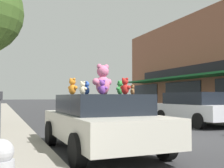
{
  "coord_description": "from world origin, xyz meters",
  "views": [
    {
      "loc": [
        -5.27,
        -6.93,
        1.27
      ],
      "look_at": [
        -1.69,
        2.02,
        1.71
      ],
      "focal_mm": 45.0,
      "sensor_mm": 36.0,
      "label": 1
    }
  ],
  "objects_px": {
    "teddy_bear_red": "(125,86)",
    "parked_car_far_center": "(196,107)",
    "teddy_bear_cream": "(83,88)",
    "teddy_bear_giant": "(103,80)",
    "teddy_bear_purple": "(102,87)",
    "teddy_bear_black": "(105,90)",
    "teddy_bear_blue": "(87,88)",
    "teddy_bear_green": "(120,88)",
    "plush_art_car": "(101,121)",
    "parking_meter": "(0,108)",
    "teddy_bear_brown": "(132,90)",
    "teddy_bear_orange": "(72,87)"
  },
  "relations": [
    {
      "from": "teddy_bear_red",
      "to": "parked_car_far_center",
      "type": "distance_m",
      "value": 7.41
    },
    {
      "from": "teddy_bear_cream",
      "to": "teddy_bear_giant",
      "type": "bearing_deg",
      "value": -76.73
    },
    {
      "from": "teddy_bear_purple",
      "to": "teddy_bear_black",
      "type": "bearing_deg",
      "value": -70.96
    },
    {
      "from": "teddy_bear_blue",
      "to": "teddy_bear_purple",
      "type": "height_order",
      "value": "teddy_bear_blue"
    },
    {
      "from": "teddy_bear_blue",
      "to": "parked_car_far_center",
      "type": "relative_size",
      "value": 0.08
    },
    {
      "from": "teddy_bear_black",
      "to": "teddy_bear_green",
      "type": "height_order",
      "value": "teddy_bear_green"
    },
    {
      "from": "plush_art_car",
      "to": "teddy_bear_purple",
      "type": "height_order",
      "value": "teddy_bear_purple"
    },
    {
      "from": "teddy_bear_blue",
      "to": "parked_car_far_center",
      "type": "xyz_separation_m",
      "value": [
        6.22,
        3.62,
        -0.69
      ]
    },
    {
      "from": "teddy_bear_green",
      "to": "parking_meter",
      "type": "relative_size",
      "value": 0.26
    },
    {
      "from": "teddy_bear_blue",
      "to": "teddy_bear_red",
      "type": "height_order",
      "value": "teddy_bear_red"
    },
    {
      "from": "teddy_bear_brown",
      "to": "teddy_bear_cream",
      "type": "bearing_deg",
      "value": -46.71
    },
    {
      "from": "teddy_bear_giant",
      "to": "teddy_bear_brown",
      "type": "bearing_deg",
      "value": 124.11
    },
    {
      "from": "plush_art_car",
      "to": "teddy_bear_purple",
      "type": "distance_m",
      "value": 1.14
    },
    {
      "from": "teddy_bear_red",
      "to": "teddy_bear_brown",
      "type": "height_order",
      "value": "teddy_bear_red"
    },
    {
      "from": "plush_art_car",
      "to": "teddy_bear_giant",
      "type": "xyz_separation_m",
      "value": [
        0.07,
        0.07,
        0.95
      ]
    },
    {
      "from": "teddy_bear_cream",
      "to": "teddy_bear_brown",
      "type": "height_order",
      "value": "teddy_bear_cream"
    },
    {
      "from": "teddy_bear_green",
      "to": "teddy_bear_brown",
      "type": "relative_size",
      "value": 1.37
    },
    {
      "from": "plush_art_car",
      "to": "teddy_bear_blue",
      "type": "distance_m",
      "value": 0.96
    },
    {
      "from": "plush_art_car",
      "to": "teddy_bear_giant",
      "type": "bearing_deg",
      "value": 42.92
    },
    {
      "from": "plush_art_car",
      "to": "teddy_bear_green",
      "type": "distance_m",
      "value": 0.88
    },
    {
      "from": "parking_meter",
      "to": "teddy_bear_orange",
      "type": "bearing_deg",
      "value": -53.67
    },
    {
      "from": "parked_car_far_center",
      "to": "teddy_bear_orange",
      "type": "bearing_deg",
      "value": -148.26
    },
    {
      "from": "parked_car_far_center",
      "to": "teddy_bear_brown",
      "type": "bearing_deg",
      "value": -139.82
    },
    {
      "from": "teddy_bear_green",
      "to": "parked_car_far_center",
      "type": "relative_size",
      "value": 0.07
    },
    {
      "from": "parking_meter",
      "to": "teddy_bear_purple",
      "type": "bearing_deg",
      "value": -56.55
    },
    {
      "from": "teddy_bear_orange",
      "to": "teddy_bear_brown",
      "type": "height_order",
      "value": "teddy_bear_orange"
    },
    {
      "from": "teddy_bear_purple",
      "to": "plush_art_car",
      "type": "bearing_deg",
      "value": -65.87
    },
    {
      "from": "parked_car_far_center",
      "to": "teddy_bear_cream",
      "type": "bearing_deg",
      "value": -142.97
    },
    {
      "from": "teddy_bear_red",
      "to": "teddy_bear_cream",
      "type": "relative_size",
      "value": 1.46
    },
    {
      "from": "teddy_bear_purple",
      "to": "parking_meter",
      "type": "relative_size",
      "value": 0.24
    },
    {
      "from": "parked_car_far_center",
      "to": "parking_meter",
      "type": "distance_m",
      "value": 8.48
    },
    {
      "from": "teddy_bear_cream",
      "to": "teddy_bear_green",
      "type": "distance_m",
      "value": 1.26
    },
    {
      "from": "teddy_bear_orange",
      "to": "teddy_bear_green",
      "type": "xyz_separation_m",
      "value": [
        1.05,
        -0.27,
        -0.02
      ]
    },
    {
      "from": "teddy_bear_orange",
      "to": "teddy_bear_brown",
      "type": "bearing_deg",
      "value": -138.95
    },
    {
      "from": "teddy_bear_orange",
      "to": "teddy_bear_green",
      "type": "height_order",
      "value": "teddy_bear_orange"
    },
    {
      "from": "teddy_bear_green",
      "to": "teddy_bear_orange",
      "type": "bearing_deg",
      "value": -49.11
    },
    {
      "from": "teddy_bear_green",
      "to": "teddy_bear_cream",
      "type": "bearing_deg",
      "value": -3.11
    },
    {
      "from": "teddy_bear_giant",
      "to": "teddy_bear_orange",
      "type": "distance_m",
      "value": 0.76
    },
    {
      "from": "teddy_bear_red",
      "to": "teddy_bear_purple",
      "type": "relative_size",
      "value": 1.24
    },
    {
      "from": "teddy_bear_purple",
      "to": "teddy_bear_brown",
      "type": "xyz_separation_m",
      "value": [
        0.88,
        0.42,
        -0.03
      ]
    },
    {
      "from": "teddy_bear_black",
      "to": "teddy_bear_brown",
      "type": "distance_m",
      "value": 1.24
    },
    {
      "from": "teddy_bear_cream",
      "to": "parked_car_far_center",
      "type": "distance_m",
      "value": 8.45
    },
    {
      "from": "teddy_bear_red",
      "to": "teddy_bear_black",
      "type": "relative_size",
      "value": 1.47
    },
    {
      "from": "teddy_bear_giant",
      "to": "teddy_bear_purple",
      "type": "distance_m",
      "value": 0.97
    },
    {
      "from": "teddy_bear_giant",
      "to": "teddy_bear_green",
      "type": "distance_m",
      "value": 0.48
    },
    {
      "from": "teddy_bear_cream",
      "to": "teddy_bear_brown",
      "type": "distance_m",
      "value": 1.4
    },
    {
      "from": "teddy_bear_blue",
      "to": "parking_meter",
      "type": "distance_m",
      "value": 2.57
    },
    {
      "from": "teddy_bear_red",
      "to": "teddy_bear_brown",
      "type": "bearing_deg",
      "value": -87.45
    },
    {
      "from": "teddy_bear_red",
      "to": "teddy_bear_black",
      "type": "xyz_separation_m",
      "value": [
        0.05,
        1.38,
        -0.06
      ]
    },
    {
      "from": "teddy_bear_blue",
      "to": "teddy_bear_giant",
      "type": "bearing_deg",
      "value": 52.43
    }
  ]
}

